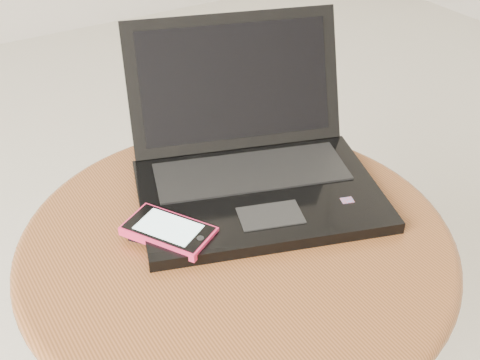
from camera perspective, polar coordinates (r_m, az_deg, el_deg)
table at (r=0.88m, az=-0.29°, el=-9.89°), size 0.58×0.58×0.46m
laptop at (r=0.89m, az=1.07°, el=1.82°), size 0.41×0.40×0.21m
phone_black at (r=0.81m, az=-5.88°, el=-4.84°), size 0.12×0.12×0.01m
phone_pink at (r=0.80m, az=-6.57°, el=-4.68°), size 0.11×0.13×0.01m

